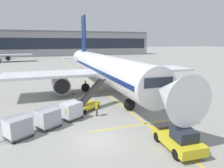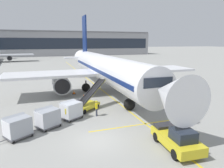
{
  "view_description": "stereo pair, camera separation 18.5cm",
  "coord_description": "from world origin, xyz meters",
  "px_view_note": "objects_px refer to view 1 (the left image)",
  "views": [
    {
      "loc": [
        -4.01,
        -14.72,
        7.95
      ],
      "look_at": [
        3.87,
        7.44,
        3.07
      ],
      "focal_mm": 32.46,
      "sensor_mm": 36.0,
      "label": 1
    },
    {
      "loc": [
        -3.83,
        -14.78,
        7.95
      ],
      "look_at": [
        3.87,
        7.44,
        3.07
      ],
      "focal_mm": 32.46,
      "sensor_mm": 36.0,
      "label": 2
    }
  ],
  "objects_px": {
    "belt_loader": "(87,102)",
    "safety_cone_wingtip": "(83,97)",
    "baggage_cart_lead": "(71,110)",
    "pushback_tug": "(178,138)",
    "ground_crew_marshaller": "(68,113)",
    "ground_crew_by_loader": "(65,108)",
    "safety_cone_engine_keepout": "(74,92)",
    "baggage_cart_third": "(18,127)",
    "ground_crew_by_carts": "(97,107)",
    "parked_airplane": "(105,69)",
    "baggage_cart_second": "(48,117)"
  },
  "relations": [
    {
      "from": "belt_loader",
      "to": "baggage_cart_lead",
      "type": "distance_m",
      "value": 3.25
    },
    {
      "from": "baggage_cart_second",
      "to": "parked_airplane",
      "type": "bearing_deg",
      "value": 51.56
    },
    {
      "from": "pushback_tug",
      "to": "safety_cone_wingtip",
      "type": "relative_size",
      "value": 5.92
    },
    {
      "from": "baggage_cart_third",
      "to": "ground_crew_marshaller",
      "type": "distance_m",
      "value": 4.89
    },
    {
      "from": "ground_crew_by_carts",
      "to": "ground_crew_marshaller",
      "type": "bearing_deg",
      "value": -166.87
    },
    {
      "from": "belt_loader",
      "to": "safety_cone_wingtip",
      "type": "height_order",
      "value": "belt_loader"
    },
    {
      "from": "belt_loader",
      "to": "ground_crew_marshaller",
      "type": "relative_size",
      "value": 2.77
    },
    {
      "from": "pushback_tug",
      "to": "ground_crew_by_loader",
      "type": "height_order",
      "value": "pushback_tug"
    },
    {
      "from": "belt_loader",
      "to": "baggage_cart_third",
      "type": "distance_m",
      "value": 8.81
    },
    {
      "from": "parked_airplane",
      "to": "baggage_cart_third",
      "type": "height_order",
      "value": "parked_airplane"
    },
    {
      "from": "pushback_tug",
      "to": "ground_crew_by_carts",
      "type": "height_order",
      "value": "pushback_tug"
    },
    {
      "from": "baggage_cart_lead",
      "to": "safety_cone_wingtip",
      "type": "bearing_deg",
      "value": 68.28
    },
    {
      "from": "baggage_cart_lead",
      "to": "ground_crew_by_carts",
      "type": "xyz_separation_m",
      "value": [
        2.76,
        -0.07,
        -0.0
      ]
    },
    {
      "from": "ground_crew_by_carts",
      "to": "belt_loader",
      "type": "bearing_deg",
      "value": 102.25
    },
    {
      "from": "baggage_cart_lead",
      "to": "baggage_cart_second",
      "type": "height_order",
      "value": "same"
    },
    {
      "from": "pushback_tug",
      "to": "ground_crew_marshaller",
      "type": "height_order",
      "value": "pushback_tug"
    },
    {
      "from": "parked_airplane",
      "to": "safety_cone_engine_keepout",
      "type": "bearing_deg",
      "value": -179.89
    },
    {
      "from": "parked_airplane",
      "to": "safety_cone_engine_keepout",
      "type": "xyz_separation_m",
      "value": [
        -5.14,
        -0.01,
        -3.48
      ]
    },
    {
      "from": "belt_loader",
      "to": "safety_cone_wingtip",
      "type": "bearing_deg",
      "value": 84.29
    },
    {
      "from": "pushback_tug",
      "to": "safety_cone_engine_keepout",
      "type": "height_order",
      "value": "pushback_tug"
    },
    {
      "from": "safety_cone_wingtip",
      "to": "safety_cone_engine_keepout",
      "type": "bearing_deg",
      "value": 102.56
    },
    {
      "from": "ground_crew_by_loader",
      "to": "belt_loader",
      "type": "bearing_deg",
      "value": 28.64
    },
    {
      "from": "safety_cone_engine_keepout",
      "to": "baggage_cart_third",
      "type": "bearing_deg",
      "value": -117.05
    },
    {
      "from": "baggage_cart_lead",
      "to": "pushback_tug",
      "type": "bearing_deg",
      "value": -52.79
    },
    {
      "from": "belt_loader",
      "to": "baggage_cart_second",
      "type": "height_order",
      "value": "belt_loader"
    },
    {
      "from": "baggage_cart_second",
      "to": "safety_cone_engine_keepout",
      "type": "bearing_deg",
      "value": 70.2
    },
    {
      "from": "baggage_cart_third",
      "to": "ground_crew_by_loader",
      "type": "relative_size",
      "value": 1.56
    },
    {
      "from": "baggage_cart_lead",
      "to": "ground_crew_marshaller",
      "type": "xyz_separation_m",
      "value": [
        -0.43,
        -0.81,
        -0.0
      ]
    },
    {
      "from": "parked_airplane",
      "to": "baggage_cart_third",
      "type": "bearing_deg",
      "value": -131.99
    },
    {
      "from": "baggage_cart_lead",
      "to": "safety_cone_engine_keepout",
      "type": "distance_m",
      "value": 10.51
    },
    {
      "from": "pushback_tug",
      "to": "ground_crew_marshaller",
      "type": "xyz_separation_m",
      "value": [
        -7.13,
        8.02,
        0.17
      ]
    },
    {
      "from": "pushback_tug",
      "to": "belt_loader",
      "type": "bearing_deg",
      "value": 111.79
    },
    {
      "from": "baggage_cart_lead",
      "to": "ground_crew_marshaller",
      "type": "height_order",
      "value": "baggage_cart_lead"
    },
    {
      "from": "parked_airplane",
      "to": "baggage_cart_second",
      "type": "xyz_separation_m",
      "value": [
        -9.4,
        -11.84,
        -2.78
      ]
    },
    {
      "from": "pushback_tug",
      "to": "baggage_cart_third",
      "type": "bearing_deg",
      "value": 152.71
    },
    {
      "from": "belt_loader",
      "to": "ground_crew_by_loader",
      "type": "height_order",
      "value": "belt_loader"
    },
    {
      "from": "belt_loader",
      "to": "baggage_cart_lead",
      "type": "xyz_separation_m",
      "value": [
        -2.23,
        -2.36,
        0.08
      ]
    },
    {
      "from": "baggage_cart_second",
      "to": "safety_cone_wingtip",
      "type": "relative_size",
      "value": 3.56
    },
    {
      "from": "pushback_tug",
      "to": "safety_cone_engine_keepout",
      "type": "bearing_deg",
      "value": 104.2
    },
    {
      "from": "belt_loader",
      "to": "baggage_cart_second",
      "type": "relative_size",
      "value": 1.77
    },
    {
      "from": "safety_cone_wingtip",
      "to": "ground_crew_by_loader",
      "type": "bearing_deg",
      "value": -118.4
    },
    {
      "from": "ground_crew_by_loader",
      "to": "ground_crew_marshaller",
      "type": "bearing_deg",
      "value": -88.24
    },
    {
      "from": "baggage_cart_third",
      "to": "safety_cone_engine_keepout",
      "type": "height_order",
      "value": "baggage_cart_third"
    },
    {
      "from": "baggage_cart_second",
      "to": "safety_cone_wingtip",
      "type": "xyz_separation_m",
      "value": [
        5.07,
        8.21,
        -0.63
      ]
    },
    {
      "from": "belt_loader",
      "to": "baggage_cart_third",
      "type": "height_order",
      "value": "belt_loader"
    },
    {
      "from": "ground_crew_by_loader",
      "to": "ground_crew_marshaller",
      "type": "xyz_separation_m",
      "value": [
        0.05,
        -1.69,
        0.0
      ]
    },
    {
      "from": "baggage_cart_lead",
      "to": "safety_cone_wingtip",
      "type": "relative_size",
      "value": 3.56
    },
    {
      "from": "baggage_cart_second",
      "to": "ground_crew_by_loader",
      "type": "xyz_separation_m",
      "value": [
        1.92,
        2.39,
        -0.0
      ]
    },
    {
      "from": "parked_airplane",
      "to": "pushback_tug",
      "type": "height_order",
      "value": "parked_airplane"
    },
    {
      "from": "safety_cone_wingtip",
      "to": "baggage_cart_second",
      "type": "bearing_deg",
      "value": -121.69
    }
  ]
}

